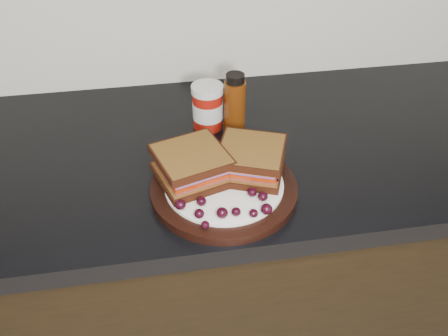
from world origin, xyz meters
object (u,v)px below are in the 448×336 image
Objects in this scene: condiment_jar at (208,107)px; oil_bottle at (235,102)px; sandwich_left at (192,166)px; plate at (224,189)px.

condiment_jar is 0.06m from oil_bottle.
oil_bottle reaches higher than sandwich_left.
oil_bottle reaches higher than condiment_jar.
plate is 0.08m from sandwich_left.
plate is at bearing -41.82° from sandwich_left.
condiment_jar is at bearing 89.50° from plate.
condiment_jar reaches higher than sandwich_left.
oil_bottle is at bearing 41.42° from sandwich_left.
oil_bottle is (0.12, 0.19, 0.01)m from sandwich_left.
sandwich_left is 0.94× the size of oil_bottle.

